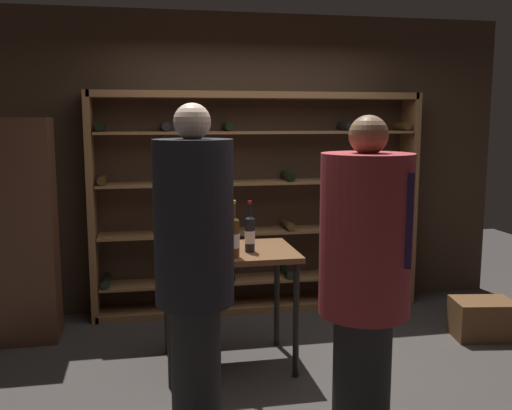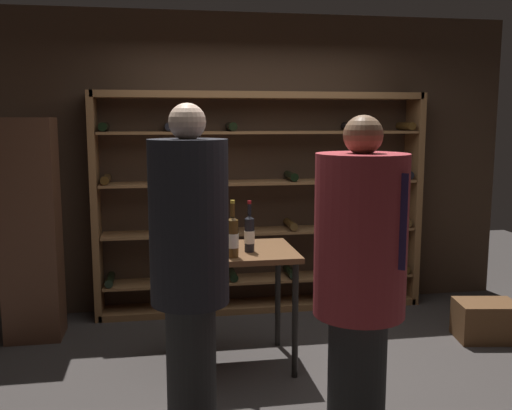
{
  "view_description": "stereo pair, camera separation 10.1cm",
  "coord_description": "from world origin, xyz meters",
  "px_view_note": "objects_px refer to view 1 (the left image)",
  "views": [
    {
      "loc": [
        -1.0,
        -3.73,
        1.79
      ],
      "look_at": [
        -0.21,
        0.28,
        1.18
      ],
      "focal_mm": 40.17,
      "sensor_mm": 36.0,
      "label": 1
    },
    {
      "loc": [
        -0.9,
        -3.74,
        1.79
      ],
      "look_at": [
        -0.21,
        0.28,
        1.18
      ],
      "focal_mm": 40.17,
      "sensor_mm": 36.0,
      "label": 2
    }
  ],
  "objects_px": {
    "wine_rack": "(259,204)",
    "wine_bottle_black_capsule": "(250,233)",
    "person_guest_blue_shirt": "(365,273)",
    "wine_crate": "(482,319)",
    "tasting_table": "(228,264)",
    "wine_glass_stemmed_left": "(179,247)",
    "display_cabinet": "(27,231)",
    "wine_bottle_gold_foil": "(234,237)",
    "person_bystander_red_print": "(194,261)"
  },
  "relations": [
    {
      "from": "wine_crate",
      "to": "wine_bottle_gold_foil",
      "type": "xyz_separation_m",
      "value": [
        -2.14,
        -0.35,
        0.85
      ]
    },
    {
      "from": "wine_rack",
      "to": "wine_glass_stemmed_left",
      "type": "relative_size",
      "value": 24.36
    },
    {
      "from": "person_bystander_red_print",
      "to": "display_cabinet",
      "type": "bearing_deg",
      "value": -101.59
    },
    {
      "from": "wine_rack",
      "to": "wine_glass_stemmed_left",
      "type": "height_order",
      "value": "wine_rack"
    },
    {
      "from": "person_bystander_red_print",
      "to": "wine_glass_stemmed_left",
      "type": "distance_m",
      "value": 0.75
    },
    {
      "from": "wine_rack",
      "to": "wine_crate",
      "type": "xyz_separation_m",
      "value": [
        1.68,
        -1.08,
        -0.85
      ]
    },
    {
      "from": "display_cabinet",
      "to": "tasting_table",
      "type": "bearing_deg",
      "value": -27.75
    },
    {
      "from": "person_bystander_red_print",
      "to": "person_guest_blue_shirt",
      "type": "relative_size",
      "value": 1.03
    },
    {
      "from": "wine_glass_stemmed_left",
      "to": "wine_crate",
      "type": "bearing_deg",
      "value": 8.29
    },
    {
      "from": "wine_rack",
      "to": "tasting_table",
      "type": "distance_m",
      "value": 1.32
    },
    {
      "from": "display_cabinet",
      "to": "person_bystander_red_print",
      "type": "bearing_deg",
      "value": -56.33
    },
    {
      "from": "display_cabinet",
      "to": "wine_crate",
      "type": "bearing_deg",
      "value": -10.38
    },
    {
      "from": "wine_crate",
      "to": "display_cabinet",
      "type": "distance_m",
      "value": 3.8
    },
    {
      "from": "wine_rack",
      "to": "person_bystander_red_print",
      "type": "relative_size",
      "value": 1.63
    },
    {
      "from": "person_bystander_red_print",
      "to": "wine_glass_stemmed_left",
      "type": "relative_size",
      "value": 14.95
    },
    {
      "from": "person_guest_blue_shirt",
      "to": "wine_bottle_gold_foil",
      "type": "height_order",
      "value": "person_guest_blue_shirt"
    },
    {
      "from": "wine_rack",
      "to": "display_cabinet",
      "type": "distance_m",
      "value": 2.03
    },
    {
      "from": "tasting_table",
      "to": "wine_bottle_black_capsule",
      "type": "xyz_separation_m",
      "value": [
        0.15,
        -0.08,
        0.24
      ]
    },
    {
      "from": "wine_glass_stemmed_left",
      "to": "wine_bottle_black_capsule",
      "type": "bearing_deg",
      "value": 17.63
    },
    {
      "from": "person_guest_blue_shirt",
      "to": "wine_crate",
      "type": "height_order",
      "value": "person_guest_blue_shirt"
    },
    {
      "from": "display_cabinet",
      "to": "wine_bottle_gold_foil",
      "type": "bearing_deg",
      "value": -33.8
    },
    {
      "from": "display_cabinet",
      "to": "wine_bottle_black_capsule",
      "type": "relative_size",
      "value": 4.95
    },
    {
      "from": "wine_crate",
      "to": "wine_glass_stemmed_left",
      "type": "distance_m",
      "value": 2.66
    },
    {
      "from": "tasting_table",
      "to": "wine_rack",
      "type": "bearing_deg",
      "value": 68.58
    },
    {
      "from": "wine_crate",
      "to": "wine_glass_stemmed_left",
      "type": "bearing_deg",
      "value": -171.71
    },
    {
      "from": "display_cabinet",
      "to": "wine_bottle_black_capsule",
      "type": "bearing_deg",
      "value": -27.8
    },
    {
      "from": "wine_rack",
      "to": "wine_crate",
      "type": "height_order",
      "value": "wine_rack"
    },
    {
      "from": "wine_rack",
      "to": "wine_crate",
      "type": "relative_size",
      "value": 6.39
    },
    {
      "from": "tasting_table",
      "to": "person_guest_blue_shirt",
      "type": "relative_size",
      "value": 0.53
    },
    {
      "from": "wine_crate",
      "to": "display_cabinet",
      "type": "height_order",
      "value": "display_cabinet"
    },
    {
      "from": "wine_rack",
      "to": "person_guest_blue_shirt",
      "type": "distance_m",
      "value": 2.44
    },
    {
      "from": "tasting_table",
      "to": "wine_glass_stemmed_left",
      "type": "height_order",
      "value": "wine_glass_stemmed_left"
    },
    {
      "from": "person_guest_blue_shirt",
      "to": "wine_glass_stemmed_left",
      "type": "bearing_deg",
      "value": 164.49
    },
    {
      "from": "wine_crate",
      "to": "display_cabinet",
      "type": "bearing_deg",
      "value": 169.62
    },
    {
      "from": "wine_bottle_gold_foil",
      "to": "wine_bottle_black_capsule",
      "type": "bearing_deg",
      "value": 46.35
    },
    {
      "from": "tasting_table",
      "to": "wine_bottle_gold_foil",
      "type": "distance_m",
      "value": 0.33
    },
    {
      "from": "tasting_table",
      "to": "person_bystander_red_print",
      "type": "distance_m",
      "value": 1.08
    },
    {
      "from": "person_bystander_red_print",
      "to": "person_guest_blue_shirt",
      "type": "xyz_separation_m",
      "value": [
        0.87,
        -0.25,
        -0.04
      ]
    },
    {
      "from": "wine_rack",
      "to": "person_bystander_red_print",
      "type": "distance_m",
      "value": 2.33
    },
    {
      "from": "tasting_table",
      "to": "display_cabinet",
      "type": "xyz_separation_m",
      "value": [
        -1.51,
        0.8,
        0.14
      ]
    },
    {
      "from": "wine_bottle_gold_foil",
      "to": "person_guest_blue_shirt",
      "type": "bearing_deg",
      "value": -62.16
    },
    {
      "from": "person_bystander_red_print",
      "to": "wine_crate",
      "type": "bearing_deg",
      "value": 158.99
    },
    {
      "from": "wine_rack",
      "to": "display_cabinet",
      "type": "xyz_separation_m",
      "value": [
        -1.98,
        -0.41,
        -0.1
      ]
    },
    {
      "from": "tasting_table",
      "to": "wine_glass_stemmed_left",
      "type": "relative_size",
      "value": 7.68
    },
    {
      "from": "wine_rack",
      "to": "tasting_table",
      "type": "bearing_deg",
      "value": -111.42
    },
    {
      "from": "wine_bottle_gold_foil",
      "to": "wine_glass_stemmed_left",
      "type": "bearing_deg",
      "value": -177.25
    },
    {
      "from": "wine_rack",
      "to": "wine_bottle_black_capsule",
      "type": "height_order",
      "value": "wine_rack"
    },
    {
      "from": "tasting_table",
      "to": "wine_crate",
      "type": "xyz_separation_m",
      "value": [
        2.15,
        0.13,
        -0.6
      ]
    },
    {
      "from": "tasting_table",
      "to": "wine_glass_stemmed_left",
      "type": "bearing_deg",
      "value": -146.45
    },
    {
      "from": "display_cabinet",
      "to": "wine_bottle_gold_foil",
      "type": "relative_size",
      "value": 4.61
    }
  ]
}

